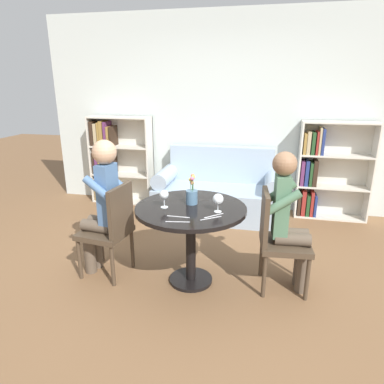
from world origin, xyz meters
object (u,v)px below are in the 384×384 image
object	(u,v)px
bookshelf_right	(324,172)
chair_left	(111,227)
couch	(218,193)
chair_right	(277,237)
wine_glass_left	(164,195)
wine_glass_right	(218,199)
flower_vase	(192,194)
person_right	(289,219)
bookshelf_left	(114,159)
person_left	(102,204)

from	to	relation	value
bookshelf_right	chair_left	distance (m)	2.95
couch	chair_right	size ratio (longest dim) A/B	1.86
wine_glass_left	wine_glass_right	distance (m)	0.47
bookshelf_right	flower_vase	size ratio (longest dim) A/B	4.82
person_right	wine_glass_right	world-z (taller)	person_right
couch	person_right	bearing A→B (deg)	-62.72
bookshelf_left	person_left	world-z (taller)	person_left
person_right	flower_vase	xyz separation A→B (m)	(-0.85, -0.01, 0.17)
bookshelf_left	wine_glass_right	world-z (taller)	bookshelf_left
couch	chair_right	xyz separation A→B (m)	(0.75, -1.65, 0.18)
chair_right	bookshelf_right	bearing A→B (deg)	-23.36
person_right	wine_glass_left	xyz separation A→B (m)	(-1.06, -0.16, 0.19)
wine_glass_right	couch	bearing A→B (deg)	97.87
wine_glass_right	flower_vase	bearing A→B (deg)	149.56
bookshelf_right	chair_right	size ratio (longest dim) A/B	1.45
wine_glass_left	flower_vase	world-z (taller)	flower_vase
bookshelf_right	wine_glass_left	distance (m)	2.62
person_left	wine_glass_right	xyz separation A→B (m)	(1.08, -0.05, 0.14)
bookshelf_left	wine_glass_right	size ratio (longest dim) A/B	8.20
bookshelf_left	wine_glass_left	bearing A→B (deg)	-55.42
bookshelf_right	person_right	distance (m)	1.98
bookshelf_left	flower_vase	world-z (taller)	bookshelf_left
chair_left	couch	bearing A→B (deg)	164.17
person_right	couch	bearing A→B (deg)	22.17
chair_left	chair_right	world-z (taller)	same
bookshelf_left	wine_glass_left	size ratio (longest dim) A/B	8.24
person_left	wine_glass_left	distance (m)	0.63
bookshelf_left	wine_glass_left	world-z (taller)	bookshelf_left
chair_right	flower_vase	size ratio (longest dim) A/B	3.33
person_right	flower_vase	bearing A→B (deg)	85.61
chair_left	flower_vase	xyz separation A→B (m)	(0.75, 0.12, 0.33)
bookshelf_right	chair_left	xyz separation A→B (m)	(-2.14, -2.03, -0.14)
person_left	flower_vase	size ratio (longest dim) A/B	4.83
chair_left	person_left	bearing A→B (deg)	-95.21
person_right	wine_glass_left	bearing A→B (deg)	93.26
chair_left	flower_vase	distance (m)	0.82
bookshelf_right	wine_glass_right	distance (m)	2.37
couch	person_left	size ratio (longest dim) A/B	1.29
person_right	chair_left	bearing A→B (deg)	89.46
chair_right	person_left	bearing A→B (deg)	88.34
bookshelf_right	chair_right	xyz separation A→B (m)	(-0.63, -1.92, -0.14)
chair_left	person_left	xyz separation A→B (m)	(-0.08, 0.02, 0.21)
chair_left	chair_right	xyz separation A→B (m)	(1.51, 0.11, 0.00)
bookshelf_right	chair_right	bearing A→B (deg)	-108.24
bookshelf_left	person_left	size ratio (longest dim) A/B	1.00
bookshelf_left	wine_glass_right	distance (m)	2.80
chair_right	person_right	xyz separation A→B (m)	(0.09, 0.01, 0.17)
bookshelf_left	chair_left	world-z (taller)	bookshelf_left
chair_right	wine_glass_right	bearing A→B (deg)	101.26
bookshelf_right	person_left	xyz separation A→B (m)	(-2.22, -2.01, 0.07)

